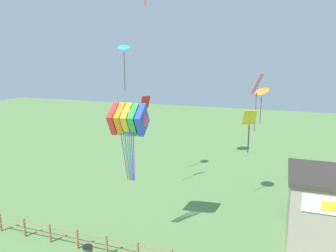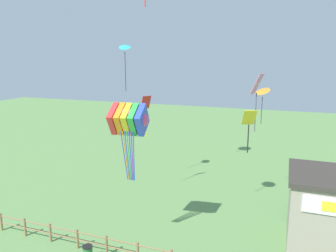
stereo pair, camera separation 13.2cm
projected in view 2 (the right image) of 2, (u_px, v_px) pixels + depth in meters
The scene contains 6 objects.
kite_rainbow_parafoil at pixel (129, 120), 17.06m from camera, with size 2.35×1.88×4.19m.
kite_red_diamond at pixel (146, 108), 23.76m from camera, with size 0.68×0.80×3.12m.
kite_yellow_diamond at pixel (249, 123), 13.80m from camera, with size 0.66×0.58×1.87m.
kite_cyan_delta at pixel (125, 50), 23.89m from camera, with size 1.10×1.07×3.43m.
kite_orange_delta at pixel (263, 92), 23.23m from camera, with size 1.40×1.38×2.64m.
kite_pink_diamond at pixel (257, 90), 16.49m from camera, with size 0.63×0.89×2.97m.
Camera 2 is at (5.74, -7.69, 10.30)m, focal length 35.00 mm.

